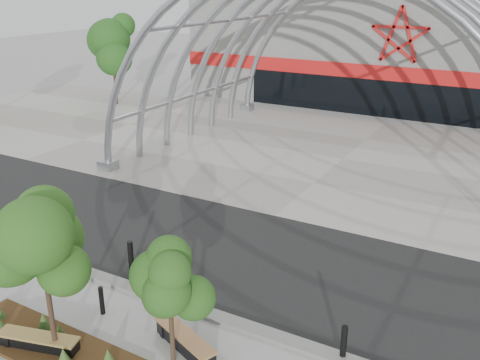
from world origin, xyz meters
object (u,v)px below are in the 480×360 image
object	(u,v)px
street_tree_0	(42,250)
bench_0	(39,343)
bench_1	(185,342)
street_tree_1	(169,280)
bollard_2	(102,300)

from	to	relation	value
street_tree_0	bench_0	distance (m)	2.91
street_tree_0	bench_1	size ratio (longest dim) A/B	1.87
street_tree_0	street_tree_1	size ratio (longest dim) A/B	1.20
street_tree_1	bench_0	distance (m)	4.39
street_tree_1	bench_1	xyz separation A→B (m)	(-0.18, 0.77, -2.34)
bench_0	bollard_2	bearing A→B (deg)	81.65
street_tree_1	bench_1	bearing A→B (deg)	102.96
street_tree_0	bollard_2	xyz separation A→B (m)	(-0.23, 1.98, -2.65)
bench_1	street_tree_1	bearing A→B (deg)	-77.04
bench_1	bollard_2	world-z (taller)	bollard_2
bench_0	bollard_2	size ratio (longest dim) A/B	2.58
street_tree_1	street_tree_0	bearing A→B (deg)	-160.49
street_tree_1	bench_0	bearing A→B (deg)	-161.88
street_tree_0	bollard_2	world-z (taller)	street_tree_0
street_tree_1	bollard_2	distance (m)	3.97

